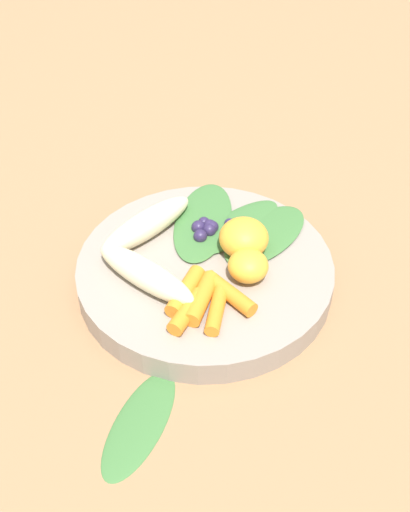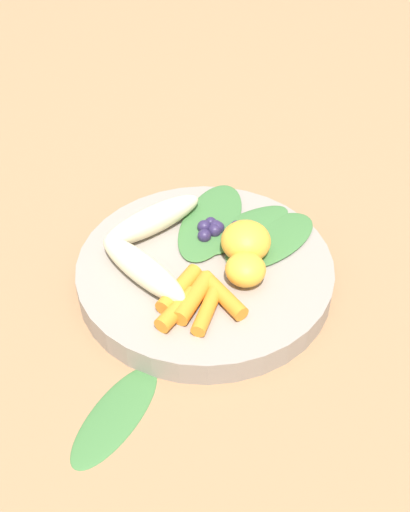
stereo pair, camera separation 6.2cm
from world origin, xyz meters
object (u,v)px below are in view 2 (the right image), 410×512
Objects in this scene: orange_segment_near at (246,241)px; kale_leaf_stray at (116,414)px; banana_peeled_right at (153,220)px; banana_peeled_left at (143,269)px; bowl at (205,273)px.

orange_segment_near is 0.43× the size of kale_leaf_stray.
banana_peeled_right is 2.37× the size of orange_segment_near.
banana_peeled_left reaches higher than kale_leaf_stray.
banana_peeled_right is at bearing 135.86° from bowl.
banana_peeled_left is 0.08m from banana_peeled_right.
banana_peeled_left is 2.37× the size of orange_segment_near.
bowl is 0.07m from banana_peeled_left.
orange_segment_near is at bearing 174.33° from kale_leaf_stray.
orange_segment_near reaches higher than banana_peeled_left.
orange_segment_near is at bearing 15.36° from bowl.
banana_peeled_right is at bearing 131.79° from banana_peeled_left.
banana_peeled_right reaches higher than bowl.
orange_segment_near is (0.04, 0.01, 0.03)m from bowl.
bowl is at bearing 98.38° from banana_peeled_right.
bowl is 5.16× the size of orange_segment_near.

